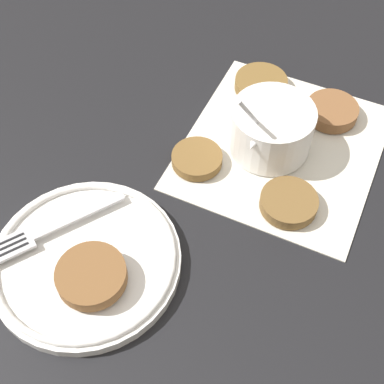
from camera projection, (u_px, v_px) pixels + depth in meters
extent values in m
plane|color=black|center=(299.00, 143.00, 0.72)|extent=(4.00, 4.00, 0.00)
cube|color=silver|center=(282.00, 147.00, 0.71)|extent=(0.29, 0.27, 0.00)
cylinder|color=white|center=(271.00, 129.00, 0.68)|extent=(0.11, 0.11, 0.06)
cylinder|color=gold|center=(270.00, 135.00, 0.69)|extent=(0.09, 0.09, 0.04)
cone|color=white|center=(255.00, 143.00, 0.64)|extent=(0.02, 0.02, 0.02)
cylinder|color=silver|center=(256.00, 120.00, 0.64)|extent=(0.07, 0.03, 0.11)
cylinder|color=brown|center=(197.00, 159.00, 0.69)|extent=(0.07, 0.07, 0.01)
cylinder|color=brown|center=(332.00, 111.00, 0.73)|extent=(0.07, 0.07, 0.02)
cylinder|color=brown|center=(261.00, 84.00, 0.77)|extent=(0.07, 0.07, 0.02)
cylinder|color=brown|center=(289.00, 203.00, 0.64)|extent=(0.07, 0.07, 0.02)
cylinder|color=white|center=(86.00, 261.00, 0.60)|extent=(0.22, 0.22, 0.01)
torus|color=white|center=(85.00, 257.00, 0.60)|extent=(0.21, 0.21, 0.01)
cylinder|color=brown|center=(91.00, 276.00, 0.57)|extent=(0.08, 0.08, 0.02)
cube|color=silver|center=(79.00, 215.00, 0.62)|extent=(0.11, 0.06, 0.00)
cube|color=silver|center=(3.00, 250.00, 0.59)|extent=(0.07, 0.06, 0.00)
cube|color=black|center=(0.00, 244.00, 0.60)|extent=(0.05, 0.03, 0.00)
cube|color=black|center=(2.00, 249.00, 0.59)|extent=(0.05, 0.03, 0.00)
cube|color=black|center=(4.00, 254.00, 0.59)|extent=(0.05, 0.03, 0.00)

